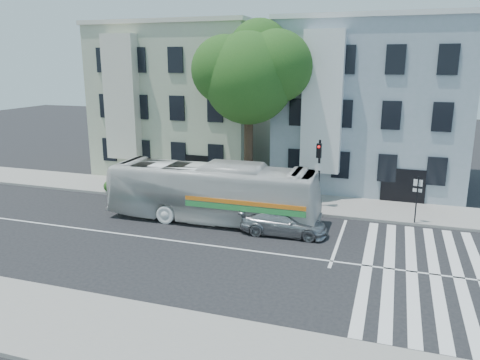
% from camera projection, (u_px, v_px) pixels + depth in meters
% --- Properties ---
extents(ground, '(120.00, 120.00, 0.00)m').
position_uv_depth(ground, '(195.00, 244.00, 22.41)').
color(ground, black).
rests_on(ground, ground).
extents(sidewalk_far, '(80.00, 4.00, 0.15)m').
position_uv_depth(sidewalk_far, '(246.00, 198.00, 29.75)').
color(sidewalk_far, gray).
rests_on(sidewalk_far, ground).
extents(sidewalk_near, '(80.00, 4.00, 0.15)m').
position_uv_depth(sidewalk_near, '(94.00, 330.00, 15.04)').
color(sidewalk_near, gray).
rests_on(sidewalk_near, ground).
extents(building_left, '(12.00, 10.00, 11.00)m').
position_uv_depth(building_left, '(189.00, 101.00, 37.02)').
color(building_left, '#ABB093').
rests_on(building_left, ground).
extents(building_right, '(12.00, 10.00, 11.00)m').
position_uv_depth(building_right, '(372.00, 106.00, 32.71)').
color(building_right, '#899BA3').
rests_on(building_right, ground).
extents(street_tree, '(7.30, 5.90, 11.10)m').
position_uv_depth(street_tree, '(251.00, 73.00, 28.52)').
color(street_tree, '#2D2116').
rests_on(street_tree, ground).
extents(bus, '(2.94, 11.65, 3.23)m').
position_uv_depth(bus, '(212.00, 192.00, 25.28)').
color(bus, silver).
rests_on(bus, ground).
extents(sedan, '(1.95, 4.44, 1.27)m').
position_uv_depth(sedan, '(284.00, 222.00, 23.50)').
color(sedan, '#A1A4A8').
rests_on(sedan, ground).
extents(hedge, '(8.54, 1.68, 0.70)m').
position_uv_depth(hedge, '(167.00, 192.00, 29.52)').
color(hedge, '#266721').
rests_on(hedge, sidewalk_far).
extents(traffic_signal, '(0.43, 0.53, 4.11)m').
position_uv_depth(traffic_signal, '(319.00, 165.00, 27.11)').
color(traffic_signal, black).
rests_on(traffic_signal, ground).
extents(far_sign_pole, '(0.45, 0.20, 2.51)m').
position_uv_depth(far_sign_pole, '(417.00, 194.00, 24.55)').
color(far_sign_pole, black).
rests_on(far_sign_pole, sidewalk_far).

